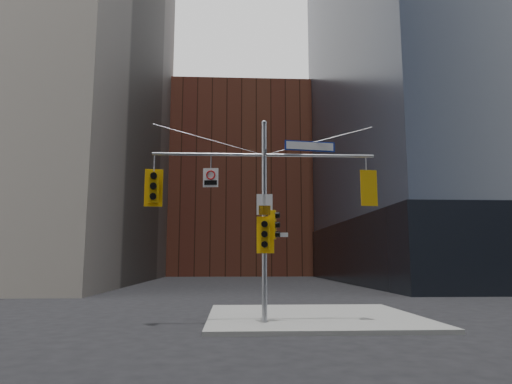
{
  "coord_description": "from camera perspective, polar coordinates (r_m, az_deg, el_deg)",
  "views": [
    {
      "loc": [
        -1.11,
        -14.02,
        2.27
      ],
      "look_at": [
        -0.3,
        2.0,
        4.65
      ],
      "focal_mm": 32.0,
      "sensor_mm": 36.0,
      "label": 1
    }
  ],
  "objects": [
    {
      "name": "street_blade_ew",
      "position": [
        16.12,
        2.66,
        -5.36
      ],
      "size": [
        0.77,
        0.06,
        0.15
      ],
      "rotation": [
        0.0,
        0.0,
        0.04
      ],
      "color": "silver",
      "rests_on": "ground"
    },
    {
      "name": "street_sign_blade",
      "position": [
        16.76,
        6.76,
        5.71
      ],
      "size": [
        1.87,
        0.3,
        0.37
      ],
      "rotation": [
        0.0,
        0.0,
        0.14
      ],
      "color": "navy",
      "rests_on": "ground"
    },
    {
      "name": "traffic_light_west_arm",
      "position": [
        16.47,
        -12.69,
        0.61
      ],
      "size": [
        0.64,
        0.55,
        1.35
      ],
      "rotation": [
        0.0,
        0.0,
        0.14
      ],
      "color": "#DBA10B",
      "rests_on": "ground"
    },
    {
      "name": "traffic_light_east_arm",
      "position": [
        16.92,
        13.7,
        0.41
      ],
      "size": [
        0.62,
        0.52,
        1.3
      ],
      "rotation": [
        0.0,
        0.0,
        3.25
      ],
      "color": "#DBA10B",
      "rests_on": "ground"
    },
    {
      "name": "ground",
      "position": [
        14.25,
        1.67,
        -17.6
      ],
      "size": [
        160.0,
        160.0,
        0.0
      ],
      "primitive_type": "plane",
      "color": "black",
      "rests_on": "ground"
    },
    {
      "name": "traffic_light_pole_side",
      "position": [
        16.12,
        2.2,
        -4.11
      ],
      "size": [
        0.44,
        0.38,
        1.02
      ],
      "rotation": [
        0.0,
        0.0,
        1.32
      ],
      "color": "#DBA10B",
      "rests_on": "ground"
    },
    {
      "name": "street_blade_ns",
      "position": [
        16.52,
        0.95,
        -6.9
      ],
      "size": [
        0.11,
        0.69,
        0.14
      ],
      "rotation": [
        0.0,
        0.0,
        -0.12
      ],
      "color": "#145926",
      "rests_on": "ground"
    },
    {
      "name": "signal_assembly",
      "position": [
        16.2,
        1.04,
        -0.82
      ],
      "size": [
        8.0,
        0.8,
        7.3
      ],
      "color": "#94969C",
      "rests_on": "ground"
    },
    {
      "name": "regulatory_sign_pole",
      "position": [
        16.05,
        1.07,
        -1.64
      ],
      "size": [
        0.56,
        0.05,
        0.74
      ],
      "rotation": [
        0.0,
        0.0,
        -0.02
      ],
      "color": "silver",
      "rests_on": "ground"
    },
    {
      "name": "traffic_light_pole_front",
      "position": [
        15.81,
        1.13,
        -5.34
      ],
      "size": [
        0.61,
        0.53,
        1.28
      ],
      "rotation": [
        0.0,
        0.0,
        -0.14
      ],
      "color": "#DBA10B",
      "rests_on": "ground"
    },
    {
      "name": "sidewalk_corner",
      "position": [
        18.42,
        7.08,
        -15.21
      ],
      "size": [
        8.0,
        8.0,
        0.15
      ],
      "primitive_type": "cube",
      "color": "gray",
      "rests_on": "ground"
    },
    {
      "name": "regulatory_sign_arm",
      "position": [
        16.28,
        -5.69,
        1.87
      ],
      "size": [
        0.54,
        0.12,
        0.68
      ],
      "rotation": [
        0.0,
        0.0,
        -0.14
      ],
      "color": "silver",
      "rests_on": "ground"
    },
    {
      "name": "brick_midrise",
      "position": [
        72.98,
        -2.0,
        0.82
      ],
      "size": [
        26.0,
        20.0,
        28.0
      ],
      "primitive_type": "cube",
      "color": "brown",
      "rests_on": "ground"
    }
  ]
}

